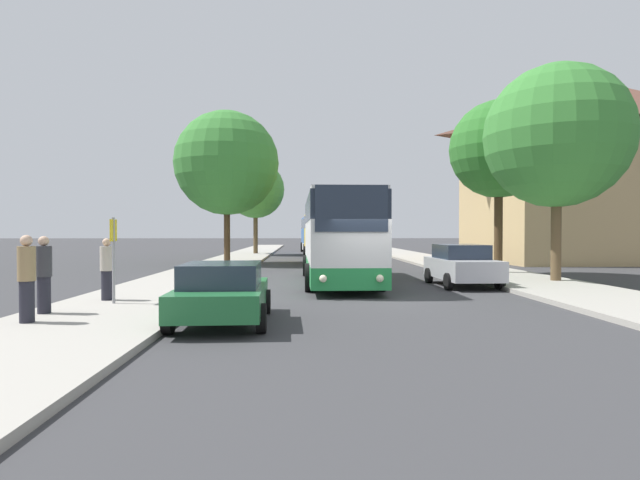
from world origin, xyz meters
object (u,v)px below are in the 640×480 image
Objects in this scene: tree_right_mid at (499,150)px; tree_left_far at (255,190)px; bus_middle at (324,235)px; parked_car_left_curb at (223,292)px; bus_front at (338,237)px; bus_rear at (316,234)px; tree_right_near at (557,136)px; parked_car_right_near at (462,265)px; pedestrian_waiting_far at (27,278)px; pedestrian_walking_back at (44,274)px; bus_stop_sign at (113,250)px; tree_left_near at (227,163)px; pedestrian_waiting_near at (107,269)px.

tree_left_far is at bearing 122.31° from tree_right_mid.
bus_middle reaches higher than parked_car_left_curb.
tree_right_mid is at bearing 21.33° from bus_front.
bus_middle is 0.87× the size of bus_rear.
parked_car_right_near is at bearing -171.35° from tree_right_near.
pedestrian_waiting_far is at bearing 32.28° from parked_car_right_near.
tree_left_far is (1.67, 34.57, 4.84)m from pedestrian_waiting_far.
parked_car_right_near is at bearing 104.34° from pedestrian_walking_back.
pedestrian_walking_back is 0.21× the size of tree_right_near.
bus_front is 9.66m from tree_right_near.
bus_rear is at bearing 153.49° from pedestrian_walking_back.
bus_stop_sign is at bearing -10.63° from pedestrian_waiting_far.
tree_left_near is at bearing 139.38° from tree_right_near.
bus_front is 9.38m from pedestrian_waiting_near.
tree_right_near reaches higher than tree_left_far.
pedestrian_walking_back is at bearing 27.65° from parked_car_right_near.
pedestrian_waiting_far is 18.98m from tree_right_near.
parked_car_left_curb is 15.46m from tree_right_near.
pedestrian_walking_back is (-0.25, 1.21, -0.02)m from pedestrian_waiting_far.
tree_left_far is 25.69m from tree_right_mid.
tree_left_near is at bearing 96.56° from parked_car_left_curb.
pedestrian_waiting_far is at bearing -151.46° from tree_right_near.
tree_right_near is at bearing -62.84° from bus_middle.
parked_car_left_curb is 2.15× the size of pedestrian_waiting_far.
bus_stop_sign is at bearing -158.93° from tree_right_near.
bus_middle is 4.51× the size of bus_stop_sign.
pedestrian_waiting_near is 17.35m from tree_right_near.
bus_stop_sign reaches higher than parked_car_right_near.
tree_right_near reaches higher than bus_front.
pedestrian_waiting_far is at bearing -3.20° from pedestrian_walking_back.
bus_stop_sign is at bearing -145.63° from tree_right_mid.
pedestrian_waiting_near is at bearing 123.75° from bus_stop_sign.
bus_middle is 12.54m from tree_left_far.
pedestrian_walking_back is 20.14m from tree_right_mid.
bus_rear is 38.99m from pedestrian_waiting_far.
tree_left_far is (-5.82, 10.33, 4.10)m from bus_middle.
pedestrian_waiting_far is 0.22× the size of tree_right_near.
tree_right_near reaches higher than pedestrian_waiting_near.
bus_middle is 5.97× the size of pedestrian_waiting_near.
tree_left_far reaches higher than pedestrian_walking_back.
pedestrian_waiting_far is 34.95m from tree_left_far.
tree_left_near is at bearing 148.35° from tree_right_mid.
pedestrian_walking_back is 18.68m from tree_right_near.
bus_front reaches higher than pedestrian_waiting_far.
bus_rear is 36.03m from bus_stop_sign.
tree_left_near reaches higher than parked_car_left_curb.
bus_front reaches higher than parked_car_right_near.
parked_car_right_near is 1.74× the size of bus_stop_sign.
pedestrian_waiting_near is (-7.06, -6.12, -0.86)m from bus_front.
tree_right_near is at bearing -75.49° from bus_rear.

